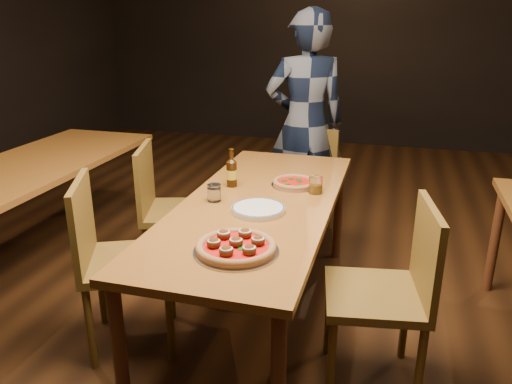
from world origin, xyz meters
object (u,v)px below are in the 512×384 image
(chair_main_sw, at_px, (179,211))
(pizza_margherita, at_px, (294,183))
(table_left, at_px, (34,173))
(pizza_meatball, at_px, (236,247))
(amber_glass, at_px, (316,185))
(water_glass, at_px, (214,193))
(chair_main_e, at_px, (375,294))
(chair_end, at_px, (305,182))
(chair_main_nw, at_px, (129,260))
(beer_bottle, at_px, (232,173))
(table_main, at_px, (258,213))
(plate_stack, at_px, (258,209))
(diner, at_px, (305,124))

(chair_main_sw, height_order, pizza_margherita, chair_main_sw)
(table_left, relative_size, pizza_meatball, 5.41)
(amber_glass, bearing_deg, pizza_margherita, 146.27)
(chair_main_sw, relative_size, water_glass, 10.24)
(chair_main_e, height_order, chair_end, chair_main_e)
(table_left, height_order, pizza_meatball, pizza_meatball)
(chair_main_nw, xyz_separation_m, chair_main_e, (1.26, 0.03, -0.01))
(table_left, bearing_deg, amber_glass, -2.38)
(beer_bottle, bearing_deg, chair_main_nw, -123.15)
(table_main, bearing_deg, chair_end, 88.99)
(chair_end, xyz_separation_m, amber_glass, (0.25, -1.09, 0.36))
(pizza_margherita, xyz_separation_m, beer_bottle, (-0.35, -0.11, 0.06))
(table_main, distance_m, chair_main_e, 0.77)
(pizza_meatball, height_order, beer_bottle, beer_bottle)
(pizza_meatball, relative_size, amber_glass, 3.78)
(chair_main_nw, bearing_deg, table_left, 33.95)
(plate_stack, bearing_deg, chair_main_e, -18.12)
(chair_main_e, bearing_deg, table_main, -127.59)
(chair_main_sw, relative_size, chair_main_e, 0.99)
(chair_main_sw, height_order, chair_end, chair_main_sw)
(chair_main_e, relative_size, chair_end, 1.10)
(table_main, bearing_deg, pizza_meatball, -83.28)
(plate_stack, bearing_deg, amber_glass, 57.14)
(table_left, distance_m, amber_glass, 1.98)
(chair_main_e, height_order, amber_glass, chair_main_e)
(chair_main_nw, height_order, diner, diner)
(chair_main_e, bearing_deg, chair_main_nw, -98.23)
(beer_bottle, bearing_deg, table_left, 176.09)
(chair_end, bearing_deg, chair_main_sw, -116.63)
(chair_main_sw, height_order, chair_main_e, chair_main_e)
(chair_main_sw, height_order, amber_glass, chair_main_sw)
(chair_main_nw, xyz_separation_m, pizza_meatball, (0.67, -0.24, 0.28))
(chair_main_nw, relative_size, diner, 0.56)
(chair_main_e, distance_m, amber_glass, 0.76)
(chair_main_nw, xyz_separation_m, chair_main_sw, (-0.05, 0.74, -0.01))
(chair_main_nw, distance_m, chair_main_sw, 0.74)
(chair_main_nw, bearing_deg, chair_main_e, -113.15)
(chair_main_e, xyz_separation_m, chair_end, (-0.64, 1.66, -0.04))
(pizza_meatball, bearing_deg, chair_main_e, 24.54)
(pizza_margherita, relative_size, plate_stack, 0.99)
(plate_stack, bearing_deg, pizza_margherita, 78.53)
(chair_main_e, bearing_deg, amber_glass, -155.59)
(table_main, distance_m, plate_stack, 0.18)
(pizza_meatball, relative_size, pizza_margherita, 1.35)
(table_left, bearing_deg, plate_stack, -14.51)
(table_main, bearing_deg, pizza_margherita, 66.86)
(table_main, xyz_separation_m, chair_end, (0.02, 1.30, -0.24))
(table_left, bearing_deg, pizza_meatball, -27.46)
(chair_main_e, xyz_separation_m, water_glass, (-0.89, 0.29, 0.31))
(plate_stack, bearing_deg, chair_end, 90.67)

